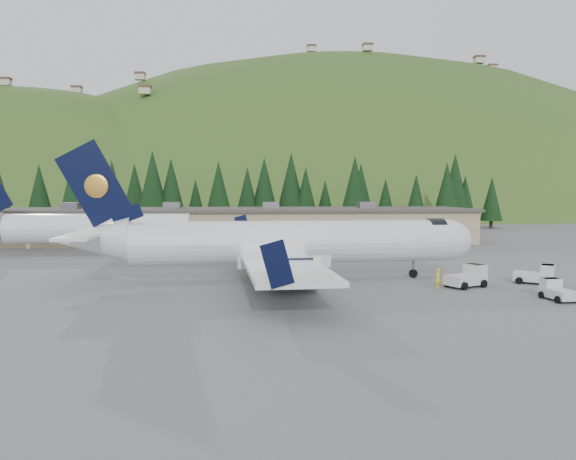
# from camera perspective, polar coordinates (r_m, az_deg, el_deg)

# --- Properties ---
(ground) EXTENTS (600.00, 600.00, 0.00)m
(ground) POSITION_cam_1_polar(r_m,az_deg,el_deg) (49.34, 0.59, -5.12)
(ground) COLOR #58585C
(airliner) EXTENTS (36.32, 34.06, 12.06)m
(airliner) POSITION_cam_1_polar(r_m,az_deg,el_deg) (48.79, -0.65, -1.42)
(airliner) COLOR white
(airliner) RESTS_ON ground
(second_airliner) EXTENTS (27.50, 11.00, 10.05)m
(second_airliner) POSITION_cam_1_polar(r_m,az_deg,el_deg) (73.52, -20.86, 0.23)
(second_airliner) COLOR white
(second_airliner) RESTS_ON ground
(baggage_tug_a) EXTENTS (3.80, 3.14, 1.81)m
(baggage_tug_a) POSITION_cam_1_polar(r_m,az_deg,el_deg) (48.18, 17.84, -4.56)
(baggage_tug_a) COLOR silver
(baggage_tug_a) RESTS_ON ground
(baggage_tug_b) EXTENTS (3.50, 3.09, 1.68)m
(baggage_tug_b) POSITION_cam_1_polar(r_m,az_deg,el_deg) (51.76, 24.04, -4.20)
(baggage_tug_b) COLOR silver
(baggage_tug_b) RESTS_ON ground
(baggage_tug_c) EXTENTS (1.88, 2.87, 1.47)m
(baggage_tug_c) POSITION_cam_1_polar(r_m,az_deg,el_deg) (44.88, 25.61, -5.59)
(baggage_tug_c) COLOR silver
(baggage_tug_c) RESTS_ON ground
(terminal_building) EXTENTS (71.00, 17.00, 6.10)m
(terminal_building) POSITION_cam_1_polar(r_m,az_deg,el_deg) (86.66, -5.08, 0.54)
(terminal_building) COLOR tan
(terminal_building) RESTS_ON ground
(ramp_worker) EXTENTS (0.69, 0.65, 1.59)m
(ramp_worker) POSITION_cam_1_polar(r_m,az_deg,el_deg) (46.74, 14.97, -4.79)
(ramp_worker) COLOR yellow
(ramp_worker) RESTS_ON ground
(tree_line) EXTENTS (111.94, 19.04, 14.30)m
(tree_line) POSITION_cam_1_polar(r_m,az_deg,el_deg) (109.37, -5.14, 3.89)
(tree_line) COLOR black
(tree_line) RESTS_ON ground
(hills) EXTENTS (614.00, 330.00, 300.00)m
(hills) POSITION_cam_1_polar(r_m,az_deg,el_deg) (277.57, 7.78, -15.09)
(hills) COLOR #2D4E1B
(hills) RESTS_ON ground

